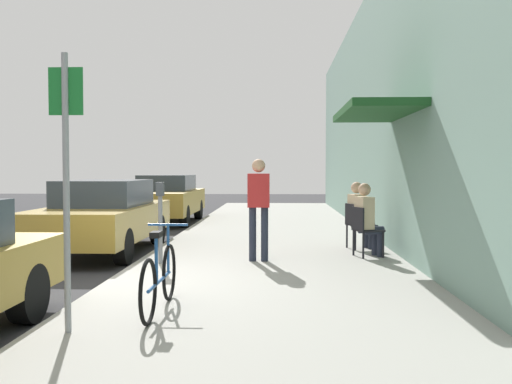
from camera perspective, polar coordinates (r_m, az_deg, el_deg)
The scene contains 13 objects.
ground_plane at distance 7.96m, azimuth -15.26°, elevation -9.70°, with size 60.00×60.00×0.00m, color #2D2D30.
sidewalk_slab at distance 9.56m, azimuth 1.59°, elevation -7.25°, with size 4.50×32.00×0.12m, color #9E9B93.
building_facade at distance 9.78m, azimuth 16.00°, elevation 9.94°, with size 1.40×32.00×5.93m.
parked_car_1 at distance 11.45m, azimuth -15.33°, elevation -2.32°, with size 1.80×4.40×1.43m.
parked_car_2 at distance 17.51m, azimuth -9.11°, elevation -0.62°, with size 1.80×4.40×1.48m.
parking_meter at distance 9.19m, azimuth -9.75°, elevation -2.46°, with size 0.12×0.10×1.32m.
street_sign at distance 5.47m, azimuth -18.81°, elevation 2.12°, with size 0.32×0.06×2.60m.
bicycle_0 at distance 6.14m, azimuth -9.81°, elevation -8.68°, with size 0.46×1.71×0.90m.
cafe_chair_0 at distance 9.96m, azimuth 10.98°, elevation -3.63°, with size 0.55×0.55×0.87m.
seated_patron_0 at distance 9.97m, azimuth 11.30°, elevation -2.52°, with size 0.51×0.46×1.29m.
cafe_chair_1 at distance 10.92m, azimuth 10.21°, elevation -3.10°, with size 0.55×0.55×0.87m.
seated_patron_1 at distance 10.93m, azimuth 10.50°, elevation -2.09°, with size 0.51×0.46×1.29m.
pedestrian_standing at distance 9.27m, azimuth 0.27°, elevation -0.95°, with size 0.36×0.22×1.70m.
Camera 1 is at (2.37, -7.42, 1.65)m, focal length 39.18 mm.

